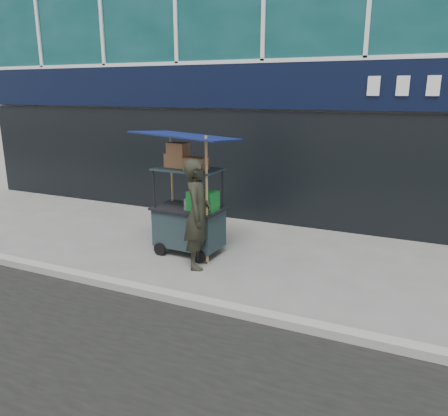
% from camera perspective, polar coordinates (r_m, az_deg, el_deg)
% --- Properties ---
extents(ground, '(80.00, 80.00, 0.00)m').
position_cam_1_polar(ground, '(6.47, -7.45, -10.84)').
color(ground, slate).
rests_on(ground, ground).
extents(curb, '(80.00, 0.18, 0.12)m').
position_cam_1_polar(curb, '(6.29, -8.44, -11.05)').
color(curb, '#97968F').
rests_on(curb, ground).
extents(vendor_cart, '(1.65, 1.20, 2.18)m').
position_cam_1_polar(vendor_cart, '(7.66, -4.54, -0.50)').
color(vendor_cart, '#1A272C').
rests_on(vendor_cart, ground).
extents(vendor_man, '(0.59, 0.75, 1.79)m').
position_cam_1_polar(vendor_man, '(7.02, -3.44, -0.80)').
color(vendor_man, black).
rests_on(vendor_man, ground).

